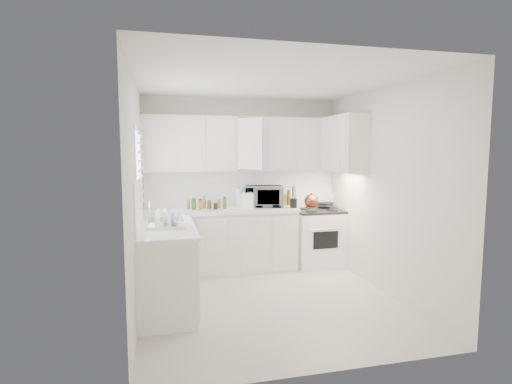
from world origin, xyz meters
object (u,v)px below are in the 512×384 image
object	(u,v)px
tea_kettle	(311,200)
rice_cooker	(247,199)
stove	(318,230)
utensil_crock	(294,197)
microwave	(264,194)
dish_rack	(168,218)

from	to	relation	value
tea_kettle	rice_cooker	xyz separation A→B (m)	(-0.94, 0.23, 0.02)
stove	utensil_crock	world-z (taller)	utensil_crock
stove	microwave	xyz separation A→B (m)	(-0.85, 0.10, 0.58)
microwave	rice_cooker	world-z (taller)	microwave
rice_cooker	utensil_crock	xyz separation A→B (m)	(0.66, -0.21, 0.04)
stove	tea_kettle	size ratio (longest dim) A/B	4.29
dish_rack	microwave	bearing A→B (deg)	51.51
stove	microwave	world-z (taller)	microwave
dish_rack	stove	bearing A→B (deg)	37.23
utensil_crock	rice_cooker	bearing A→B (deg)	161.99
tea_kettle	utensil_crock	size ratio (longest dim) A/B	0.78
stove	utensil_crock	distance (m)	0.73
tea_kettle	microwave	distance (m)	0.72
tea_kettle	dish_rack	bearing A→B (deg)	-159.49
stove	dish_rack	size ratio (longest dim) A/B	2.75
utensil_crock	dish_rack	xyz separation A→B (m)	(-1.86, -1.11, -0.06)
microwave	utensil_crock	bearing A→B (deg)	-19.77
microwave	utensil_crock	size ratio (longest dim) A/B	1.68
rice_cooker	stove	bearing A→B (deg)	-5.94
microwave	dish_rack	bearing A→B (deg)	-125.20
utensil_crock	tea_kettle	bearing A→B (deg)	-2.83
microwave	rice_cooker	bearing A→B (deg)	-161.66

